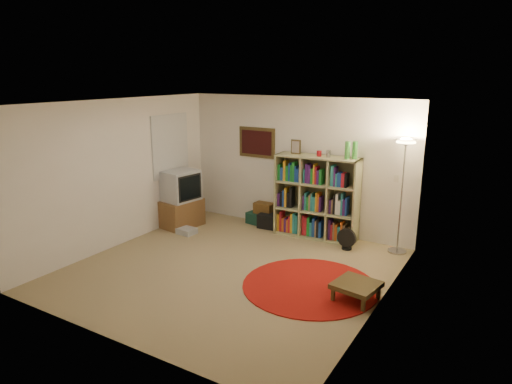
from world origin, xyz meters
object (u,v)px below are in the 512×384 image
bookshelf (315,198)px  side_table (356,286)px  suitcase (266,219)px  floor_lamp (405,158)px  tv_stand (181,200)px  floor_fan (347,239)px

bookshelf → side_table: (1.45, -1.95, -0.52)m
suitcase → floor_lamp: bearing=5.8°
bookshelf → tv_stand: (-2.46, -0.78, -0.19)m
floor_lamp → tv_stand: (-3.95, -0.80, -1.06)m
floor_lamp → suitcase: floor_lamp is taller
bookshelf → floor_fan: bookshelf is taller
floor_lamp → suitcase: size_ratio=2.53×
bookshelf → side_table: bearing=-56.4°
floor_lamp → floor_fan: (-0.77, -0.33, -1.40)m
bookshelf → floor_lamp: floor_lamp is taller
floor_fan → side_table: bearing=-63.3°
bookshelf → side_table: 2.49m
tv_stand → bookshelf: bearing=26.6°
floor_fan → side_table: (0.73, -1.65, 0.02)m
suitcase → side_table: side_table is taller
bookshelf → floor_fan: bearing=-25.6°
tv_stand → suitcase: size_ratio=1.46×
tv_stand → side_table: 4.10m
floor_fan → suitcase: bearing=168.4°
bookshelf → floor_lamp: (1.49, 0.02, 0.87)m
floor_fan → suitcase: size_ratio=0.49×
floor_fan → tv_stand: bearing=-168.7°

